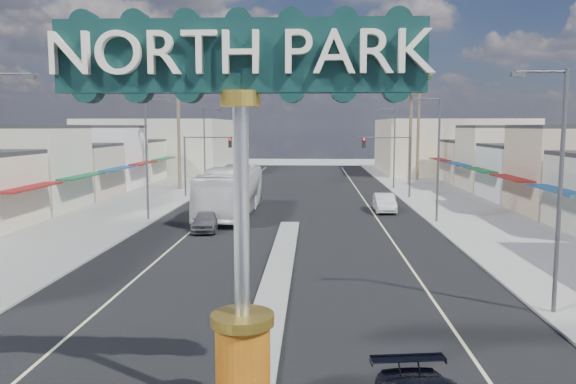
# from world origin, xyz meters

# --- Properties ---
(ground) EXTENTS (160.00, 160.00, 0.00)m
(ground) POSITION_xyz_m (0.00, 30.00, 0.00)
(ground) COLOR gray
(ground) RESTS_ON ground
(road) EXTENTS (20.00, 120.00, 0.01)m
(road) POSITION_xyz_m (0.00, 30.00, 0.01)
(road) COLOR black
(road) RESTS_ON ground
(median_island) EXTENTS (1.30, 30.00, 0.16)m
(median_island) POSITION_xyz_m (0.00, 14.00, 0.08)
(median_island) COLOR gray
(median_island) RESTS_ON ground
(sidewalk_left) EXTENTS (8.00, 120.00, 0.12)m
(sidewalk_left) POSITION_xyz_m (-14.00, 30.00, 0.06)
(sidewalk_left) COLOR gray
(sidewalk_left) RESTS_ON ground
(sidewalk_right) EXTENTS (8.00, 120.00, 0.12)m
(sidewalk_right) POSITION_xyz_m (14.00, 30.00, 0.06)
(sidewalk_right) COLOR gray
(sidewalk_right) RESTS_ON ground
(storefront_row_left) EXTENTS (12.00, 42.00, 6.00)m
(storefront_row_left) POSITION_xyz_m (-24.00, 43.00, 3.00)
(storefront_row_left) COLOR beige
(storefront_row_left) RESTS_ON ground
(storefront_row_right) EXTENTS (12.00, 42.00, 6.00)m
(storefront_row_right) POSITION_xyz_m (24.00, 43.00, 3.00)
(storefront_row_right) COLOR #B7B29E
(storefront_row_right) RESTS_ON ground
(backdrop_far_left) EXTENTS (20.00, 20.00, 8.00)m
(backdrop_far_left) POSITION_xyz_m (-22.00, 75.00, 4.00)
(backdrop_far_left) COLOR #B7B29E
(backdrop_far_left) RESTS_ON ground
(backdrop_far_right) EXTENTS (20.00, 20.00, 8.00)m
(backdrop_far_right) POSITION_xyz_m (22.00, 75.00, 4.00)
(backdrop_far_right) COLOR beige
(backdrop_far_right) RESTS_ON ground
(gateway_sign) EXTENTS (8.20, 1.50, 9.15)m
(gateway_sign) POSITION_xyz_m (0.00, 1.98, 5.93)
(gateway_sign) COLOR #C9520F
(gateway_sign) RESTS_ON median_island
(traffic_signal_left) EXTENTS (5.09, 0.45, 6.00)m
(traffic_signal_left) POSITION_xyz_m (-9.18, 43.99, 4.27)
(traffic_signal_left) COLOR #47474C
(traffic_signal_left) RESTS_ON ground
(traffic_signal_right) EXTENTS (5.09, 0.45, 6.00)m
(traffic_signal_right) POSITION_xyz_m (9.18, 43.99, 4.27)
(traffic_signal_right) COLOR #47474C
(traffic_signal_right) RESTS_ON ground
(streetlight_l_mid) EXTENTS (2.03, 0.22, 9.00)m
(streetlight_l_mid) POSITION_xyz_m (-10.43, 30.00, 5.07)
(streetlight_l_mid) COLOR #47474C
(streetlight_l_mid) RESTS_ON ground
(streetlight_l_far) EXTENTS (2.03, 0.22, 9.00)m
(streetlight_l_far) POSITION_xyz_m (-10.43, 52.00, 5.07)
(streetlight_l_far) COLOR #47474C
(streetlight_l_far) RESTS_ON ground
(streetlight_r_near) EXTENTS (2.03, 0.22, 9.00)m
(streetlight_r_near) POSITION_xyz_m (10.43, 10.00, 5.07)
(streetlight_r_near) COLOR #47474C
(streetlight_r_near) RESTS_ON ground
(streetlight_r_mid) EXTENTS (2.03, 0.22, 9.00)m
(streetlight_r_mid) POSITION_xyz_m (10.43, 30.00, 5.07)
(streetlight_r_mid) COLOR #47474C
(streetlight_r_mid) RESTS_ON ground
(streetlight_r_far) EXTENTS (2.03, 0.22, 9.00)m
(streetlight_r_far) POSITION_xyz_m (10.43, 52.00, 5.07)
(streetlight_r_far) COLOR #47474C
(streetlight_r_far) RESTS_ON ground
(palm_left_far) EXTENTS (2.60, 2.60, 13.10)m
(palm_left_far) POSITION_xyz_m (-13.00, 50.00, 11.50)
(palm_left_far) COLOR brown
(palm_left_far) RESTS_ON ground
(palm_right_mid) EXTENTS (2.60, 2.60, 12.10)m
(palm_right_mid) POSITION_xyz_m (13.00, 56.00, 10.60)
(palm_right_mid) COLOR brown
(palm_right_mid) RESTS_ON ground
(palm_right_far) EXTENTS (2.60, 2.60, 14.10)m
(palm_right_far) POSITION_xyz_m (15.00, 62.00, 12.39)
(palm_right_far) COLOR brown
(palm_right_far) RESTS_ON ground
(car_parked_left) EXTENTS (1.84, 4.20, 1.41)m
(car_parked_left) POSITION_xyz_m (-5.50, 26.10, 0.70)
(car_parked_left) COLOR #5D5C61
(car_parked_left) RESTS_ON ground
(car_parked_right) EXTENTS (1.67, 4.57, 1.50)m
(car_parked_right) POSITION_xyz_m (7.49, 35.23, 0.75)
(car_parked_right) COLOR silver
(car_parked_right) RESTS_ON ground
(city_bus) EXTENTS (3.71, 13.73, 3.79)m
(city_bus) POSITION_xyz_m (-4.84, 33.07, 1.90)
(city_bus) COLOR silver
(city_bus) RESTS_ON ground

